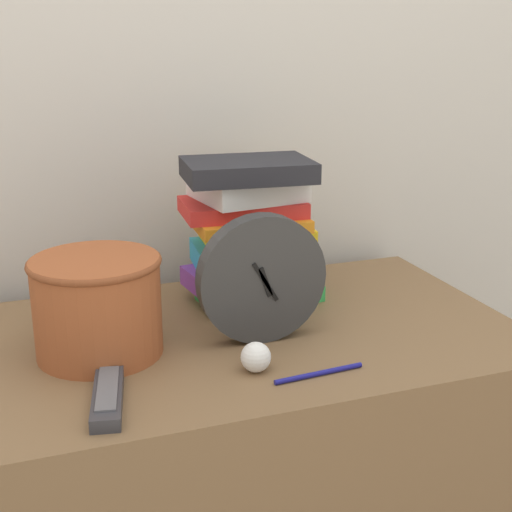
{
  "coord_description": "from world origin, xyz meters",
  "views": [
    {
      "loc": [
        -0.3,
        -0.8,
        1.28
      ],
      "look_at": [
        0.1,
        0.33,
        0.9
      ],
      "focal_mm": 50.0,
      "sensor_mm": 36.0,
      "label": 1
    }
  ],
  "objects_px": {
    "basket": "(97,303)",
    "tv_remote": "(108,395)",
    "crumpled_paper_ball": "(256,357)",
    "book_stack": "(250,230)",
    "pen": "(319,373)",
    "desk_clock": "(262,279)"
  },
  "relations": [
    {
      "from": "book_stack",
      "to": "basket",
      "type": "height_order",
      "value": "book_stack"
    },
    {
      "from": "basket",
      "to": "pen",
      "type": "relative_size",
      "value": 1.42
    },
    {
      "from": "book_stack",
      "to": "basket",
      "type": "relative_size",
      "value": 1.33
    },
    {
      "from": "basket",
      "to": "crumpled_paper_ball",
      "type": "relative_size",
      "value": 4.46
    },
    {
      "from": "tv_remote",
      "to": "pen",
      "type": "bearing_deg",
      "value": -5.24
    },
    {
      "from": "crumpled_paper_ball",
      "to": "book_stack",
      "type": "bearing_deg",
      "value": 72.48
    },
    {
      "from": "basket",
      "to": "pen",
      "type": "height_order",
      "value": "basket"
    },
    {
      "from": "desk_clock",
      "to": "crumpled_paper_ball",
      "type": "height_order",
      "value": "desk_clock"
    },
    {
      "from": "tv_remote",
      "to": "crumpled_paper_ball",
      "type": "relative_size",
      "value": 3.78
    },
    {
      "from": "book_stack",
      "to": "crumpled_paper_ball",
      "type": "distance_m",
      "value": 0.32
    },
    {
      "from": "tv_remote",
      "to": "pen",
      "type": "distance_m",
      "value": 0.31
    },
    {
      "from": "book_stack",
      "to": "pen",
      "type": "relative_size",
      "value": 1.88
    },
    {
      "from": "desk_clock",
      "to": "crumpled_paper_ball",
      "type": "relative_size",
      "value": 4.64
    },
    {
      "from": "basket",
      "to": "tv_remote",
      "type": "xyz_separation_m",
      "value": [
        -0.01,
        -0.17,
        -0.08
      ]
    },
    {
      "from": "tv_remote",
      "to": "crumpled_paper_ball",
      "type": "distance_m",
      "value": 0.23
    },
    {
      "from": "book_stack",
      "to": "tv_remote",
      "type": "distance_m",
      "value": 0.46
    },
    {
      "from": "pen",
      "to": "basket",
      "type": "bearing_deg",
      "value": 147.12
    },
    {
      "from": "desk_clock",
      "to": "book_stack",
      "type": "relative_size",
      "value": 0.78
    },
    {
      "from": "book_stack",
      "to": "tv_remote",
      "type": "relative_size",
      "value": 1.57
    },
    {
      "from": "book_stack",
      "to": "tv_remote",
      "type": "bearing_deg",
      "value": -136.21
    },
    {
      "from": "crumpled_paper_ball",
      "to": "pen",
      "type": "height_order",
      "value": "crumpled_paper_ball"
    },
    {
      "from": "crumpled_paper_ball",
      "to": "pen",
      "type": "relative_size",
      "value": 0.32
    }
  ]
}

